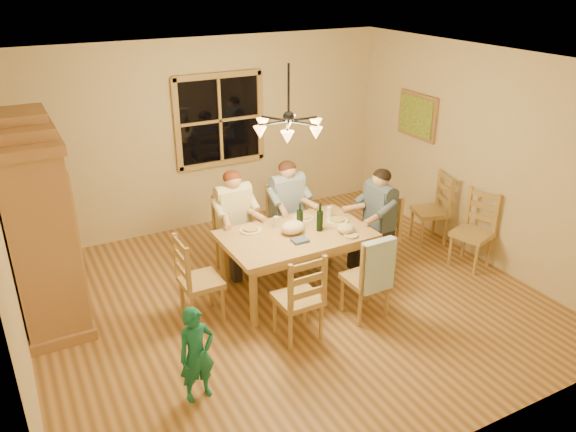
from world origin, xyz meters
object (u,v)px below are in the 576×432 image
adult_woman (234,209)px  wine_bottle_a (300,217)px  chair_far_left (236,248)px  chair_near_right (365,290)px  chair_far_right (288,236)px  chair_near_left (298,311)px  child (197,354)px  dining_table (296,241)px  adult_slate_man (379,207)px  chandelier (289,126)px  armoire (40,229)px  chair_spare_front (471,245)px  chair_spare_back (428,221)px  adult_plaid_man (288,198)px  chair_end_left (202,293)px  chair_end_right (376,246)px  wine_bottle_b (320,217)px

adult_woman → wine_bottle_a: adult_woman is taller
adult_woman → chair_far_left: bearing=-104.7°
chair_near_right → chair_far_right: bearing=93.4°
chair_far_left → chair_near_right: bearing=117.9°
chair_near_left → child: size_ratio=1.07×
chair_far_right → dining_table: bearing=67.6°
adult_slate_man → child: bearing=112.5°
chandelier → wine_bottle_a: (0.27, 0.23, -1.15)m
armoire → child: size_ratio=2.49×
chair_near_left → wine_bottle_a: (0.50, 0.86, 0.62)m
chair_spare_front → chair_far_left: bearing=47.4°
dining_table → chair_near_right: size_ratio=1.72×
chair_near_right → chair_spare_back: size_ratio=1.00×
dining_table → adult_plaid_man: adult_plaid_man is taller
chandelier → dining_table: bearing=42.2°
child → chair_far_left: bearing=52.7°
chair_end_left → adult_woman: adult_woman is taller
chair_end_left → adult_slate_man: (2.34, 0.03, 0.54)m
chair_spare_front → chair_near_right: bearing=81.8°
chandelier → chair_end_right: (1.36, 0.18, -1.77)m
chair_end_right → wine_bottle_b: size_ratio=3.00×
adult_plaid_man → adult_slate_man: size_ratio=1.00×
armoire → chair_end_right: (3.78, -0.78, -0.75)m
child → chair_spare_back: chair_spare_back is taller
chair_end_left → child: 1.27m
adult_slate_man → chair_spare_back: size_ratio=0.88×
chair_near_right → adult_woman: adult_woman is taller
chair_end_right → wine_bottle_a: 1.25m
chair_spare_front → wine_bottle_b: bearing=60.6°
chair_near_right → chair_end_right: (0.74, 0.81, 0.00)m
adult_slate_man → wine_bottle_b: size_ratio=2.65×
dining_table → chair_spare_back: 2.31m
chair_far_left → child: (-1.20, -1.98, 0.16)m
dining_table → chair_spare_back: (2.27, 0.29, -0.35)m
adult_slate_man → wine_bottle_a: (-1.09, 0.05, 0.08)m
adult_slate_man → child: 3.07m
wine_bottle_a → adult_plaid_man: bearing=72.4°
chair_far_right → chair_spare_back: same height
adult_plaid_man → dining_table: bearing=67.6°
armoire → adult_plaid_man: (2.92, 0.00, -0.22)m
chandelier → child: size_ratio=0.83×
chair_far_left → wine_bottle_a: size_ratio=3.00×
chair_end_left → chair_near_right: bearing=63.4°
adult_plaid_man → adult_slate_man: 1.16m
wine_bottle_b → child: bearing=-149.6°
chair_far_right → chair_near_right: size_ratio=1.00×
chair_end_left → wine_bottle_b: (1.45, -0.05, 0.62)m
child → wine_bottle_b: bearing=24.4°
dining_table → chair_end_right: 1.22m
wine_bottle_a → adult_woman: bearing=125.2°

